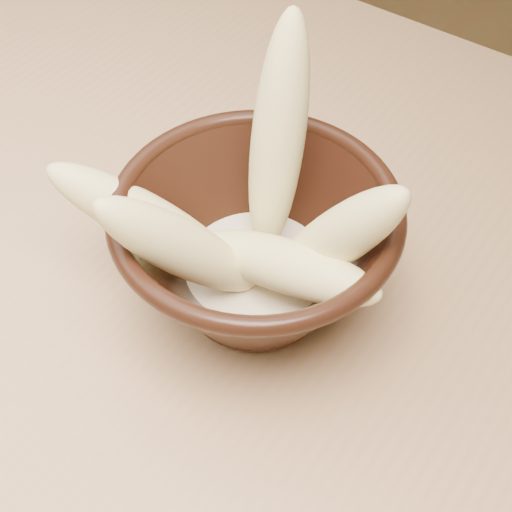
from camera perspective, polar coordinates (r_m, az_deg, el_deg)
The scene contains 8 objects.
table at distance 0.75m, azimuth -10.89°, elevation 2.38°, with size 1.20×0.80×0.75m.
bowl at distance 0.53m, azimuth 0.00°, elevation 0.68°, with size 0.21×0.21×0.11m.
milk_puddle at distance 0.55m, azimuth 0.00°, elevation -1.22°, with size 0.12×0.12×0.02m, color beige.
banana_upright at distance 0.52m, azimuth 1.77°, elevation 9.27°, with size 0.04×0.04×0.19m, color #E7D888.
banana_left at distance 0.53m, azimuth -9.05°, elevation 3.06°, with size 0.04×0.04×0.15m, color #E7D888.
banana_right at distance 0.49m, azimuth 6.47°, elevation 1.39°, with size 0.04×0.04×0.15m, color #E7D888.
banana_across at distance 0.50m, azimuth 2.39°, elevation -0.81°, with size 0.04×0.04×0.15m, color #E7D888.
banana_front at distance 0.49m, azimuth -5.90°, elevation 0.65°, with size 0.04×0.04×0.16m, color #E7D888.
Camera 1 is at (0.40, -0.32, 1.22)m, focal length 50.00 mm.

